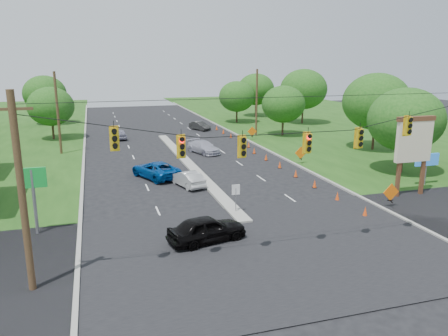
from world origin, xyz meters
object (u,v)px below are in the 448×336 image
object	(u,v)px
pylon_sign	(415,144)
blue_pickup	(156,170)
white_sedan	(187,179)
black_sedan	(207,229)

from	to	relation	value
pylon_sign	blue_pickup	world-z (taller)	pylon_sign
white_sedan	pylon_sign	bearing A→B (deg)	139.38
pylon_sign	blue_pickup	xyz separation A→B (m)	(-18.19, 10.70, -3.26)
pylon_sign	white_sedan	xyz separation A→B (m)	(-16.06, 7.24, -3.35)
black_sedan	white_sedan	distance (m)	11.55
white_sedan	blue_pickup	bearing A→B (deg)	-74.78
black_sedan	white_sedan	world-z (taller)	black_sedan
black_sedan	blue_pickup	bearing A→B (deg)	-9.72
black_sedan	blue_pickup	xyz separation A→B (m)	(-0.81, 14.93, -0.04)
black_sedan	blue_pickup	size ratio (longest dim) A/B	0.86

